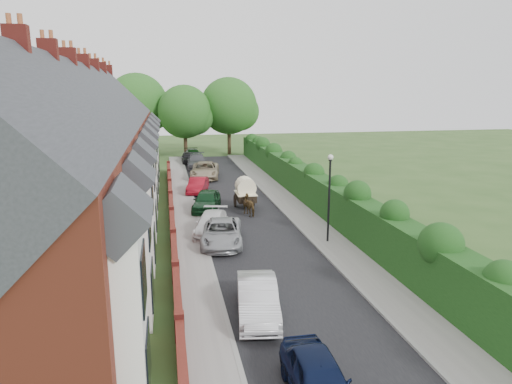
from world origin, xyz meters
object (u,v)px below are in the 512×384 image
car_navy (318,379)px  car_silver_b (222,233)px  car_silver_a (258,299)px  lamppost (329,187)px  car_grey (197,161)px  horse (250,205)px  car_red (198,185)px  car_beige (205,170)px  car_green (207,201)px  car_black (188,158)px  horse_cart (246,191)px  car_white (212,224)px

car_navy → car_silver_b: 14.00m
car_silver_b → car_silver_a: bearing=-80.1°
lamppost → car_grey: 28.11m
car_navy → car_silver_a: car_silver_a is taller
lamppost → horse: 7.93m
car_navy → car_red: (-1.40, 27.66, -0.02)m
car_beige → car_grey: size_ratio=1.10×
car_navy → car_green: bearing=93.9°
car_navy → car_green: size_ratio=0.90×
lamppost → car_beige: bearing=103.8°
car_navy → car_black: (-1.34, 43.96, 0.00)m
lamppost → horse_cart: 9.42m
lamppost → car_grey: (-5.56, 27.44, -2.54)m
car_black → horse: horse is taller
car_navy → horse: bearing=85.8°
car_navy → horse_cart: size_ratio=1.20×
car_green → horse: car_green is taller
car_silver_a → car_beige: 28.89m
car_beige → car_black: 9.89m
car_black → horse_cart: 22.61m
car_silver_b → horse_cart: 8.10m
car_red → horse_cart: size_ratio=1.20×
car_beige → horse_cart: 12.73m
car_green → car_beige: size_ratio=0.76×
lamppost → car_beige: lamppost is taller
horse → car_white: bearing=31.8°
car_silver_a → horse_cart: bearing=89.4°
car_silver_a → car_black: bearing=98.7°
car_silver_a → car_beige: size_ratio=0.76×
car_white → car_green: size_ratio=1.02×
car_beige → car_black: (-1.12, 9.83, -0.12)m
car_silver_a → car_red: bearing=99.6°
car_green → car_beige: (0.97, 12.57, 0.05)m
car_navy → car_silver_b: size_ratio=0.80×
car_silver_a → car_silver_b: size_ratio=0.88×
car_silver_a → car_grey: size_ratio=0.83×
car_red → car_silver_a: bearing=-74.6°
car_silver_b → car_navy: bearing=-78.0°
car_green → horse: bearing=-19.4°
car_green → car_white: bearing=-78.8°
car_beige → car_black: car_beige is taller
car_grey → car_navy: bearing=-86.4°
car_navy → car_silver_b: (-1.02, 13.96, 0.01)m
car_navy → horse_cart: 21.64m
car_silver_a → horse_cart: (2.39, 16.31, 0.64)m
car_silver_a → car_silver_b: 8.72m
lamppost → car_grey: bearing=101.5°
car_green → car_beige: car_beige is taller
car_black → horse_cart: bearing=-82.6°
car_silver_b → car_grey: bearing=96.8°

